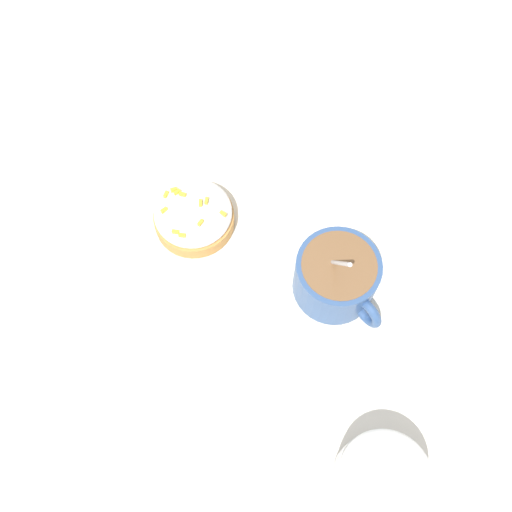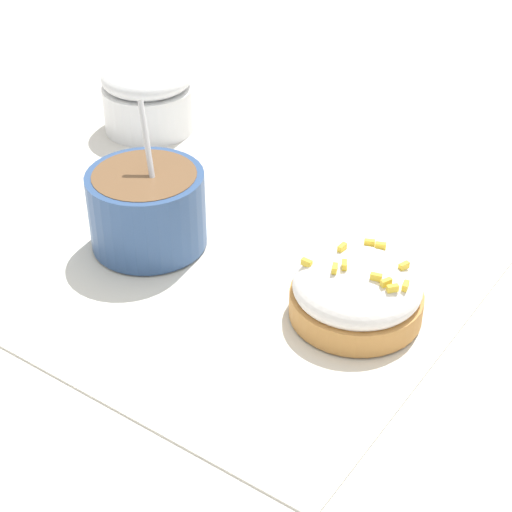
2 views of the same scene
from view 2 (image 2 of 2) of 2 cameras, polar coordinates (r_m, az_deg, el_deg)
The scene contains 5 objects.
ground_plane at distance 0.59m, azimuth -0.48°, elevation -1.38°, with size 3.00×3.00×0.00m, color silver.
paper_napkin at distance 0.59m, azimuth -0.48°, elevation -1.26°, with size 0.32×0.33×0.00m.
coffee_cup at distance 0.61m, azimuth -7.27°, elevation 3.44°, with size 0.10×0.08×0.10m.
frosted_pastry at distance 0.54m, azimuth 6.73°, elevation -2.42°, with size 0.09×0.09×0.04m.
sugar_bowl at distance 0.78m, azimuth -7.21°, elevation 10.57°, with size 0.08×0.08×0.06m.
Camera 2 is at (0.23, -0.42, 0.35)m, focal length 60.00 mm.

